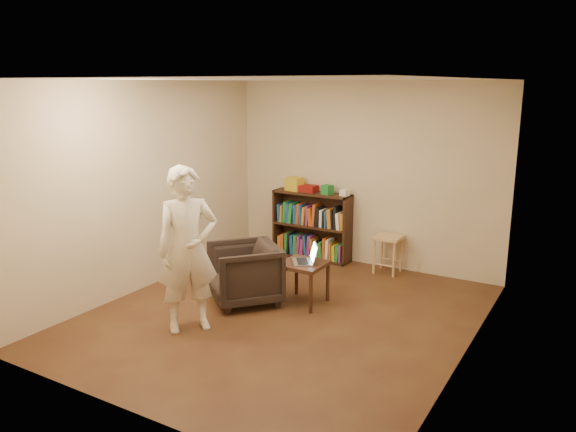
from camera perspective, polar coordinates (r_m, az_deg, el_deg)
The scene contains 15 objects.
floor at distance 6.44m, azimuth -0.57°, elevation -10.07°, with size 4.50×4.50×0.00m, color #422015.
ceiling at distance 5.91m, azimuth -0.63°, elevation 13.72°, with size 4.50×4.50×0.00m, color silver.
wall_back at distance 8.03m, azimuth 7.74°, elevation 4.18°, with size 4.00×4.00×0.00m, color beige.
wall_left at distance 7.27m, azimuth -14.25°, elevation 2.93°, with size 4.50×4.50×0.00m, color beige.
wall_right at distance 5.32m, azimuth 18.17°, elevation -1.03°, with size 4.50×4.50×0.00m, color beige.
bookshelf at distance 8.38m, azimuth 2.46°, elevation -1.35°, with size 1.20×0.30×1.00m.
box_yellow at distance 8.37m, azimuth 0.65°, elevation 3.28°, with size 0.24×0.18×0.20m, color gold.
red_cloth at distance 8.30m, azimuth 1.97°, elevation 2.82°, with size 0.29×0.21×0.10m, color maroon.
box_green at distance 8.11m, azimuth 4.02°, elevation 2.69°, with size 0.13×0.13×0.13m, color #217E33.
box_white at distance 8.01m, azimuth 5.78°, elevation 2.35°, with size 0.11×0.11×0.09m, color white.
stool at distance 7.83m, azimuth 10.13°, elevation -2.73°, with size 0.36×0.36×0.52m.
armchair at distance 6.72m, azimuth -4.44°, elevation -5.81°, with size 0.77×0.79×0.72m, color #2B211D.
side_table at distance 6.64m, azimuth 1.57°, elevation -5.44°, with size 0.50×0.50×0.51m.
laptop at distance 6.60m, azimuth 1.96°, elevation -4.27°, with size 0.41×0.42×0.23m.
person at distance 5.92m, azimuth -10.16°, elevation -3.38°, with size 0.64×0.42×1.76m, color #EEE3C4.
Camera 1 is at (3.06, -5.06, 2.56)m, focal length 35.00 mm.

